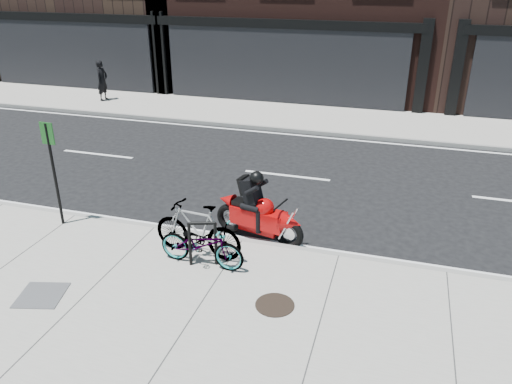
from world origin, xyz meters
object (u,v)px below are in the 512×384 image
(bicycle_front, at_px, (202,244))
(utility_grate, at_px, (41,295))
(bike_rack, at_px, (203,240))
(sign_post, at_px, (53,165))
(manhole_cover, at_px, (275,305))
(pedestrian, at_px, (102,80))
(bicycle_rear, at_px, (197,229))
(motorcycle, at_px, (262,213))

(bicycle_front, xyz_separation_m, utility_grate, (-2.28, -1.71, -0.44))
(bike_rack, distance_m, sign_post, 3.75)
(bicycle_front, height_order, manhole_cover, bicycle_front)
(pedestrian, distance_m, utility_grate, 14.09)
(bicycle_rear, bearing_deg, bike_rack, 42.52)
(bicycle_front, distance_m, sign_post, 3.75)
(motorcycle, height_order, utility_grate, motorcycle)
(motorcycle, bearing_deg, bike_rack, -104.49)
(pedestrian, height_order, manhole_cover, pedestrian)
(bicycle_front, bearing_deg, utility_grate, 130.24)
(bike_rack, bearing_deg, sign_post, 169.77)
(sign_post, bearing_deg, bike_rack, -7.74)
(utility_grate, bearing_deg, motorcycle, 46.00)
(bicycle_rear, relative_size, pedestrian, 1.11)
(bike_rack, height_order, sign_post, sign_post)
(utility_grate, bearing_deg, manhole_cover, 12.87)
(bike_rack, xyz_separation_m, manhole_cover, (1.61, -0.83, -0.53))
(bike_rack, xyz_separation_m, utility_grate, (-2.30, -1.72, -0.53))
(utility_grate, xyz_separation_m, sign_post, (-1.30, 2.37, 1.36))
(manhole_cover, bearing_deg, utility_grate, -167.13)
(bike_rack, distance_m, bicycle_rear, 0.39)
(motorcycle, relative_size, utility_grate, 2.73)
(bicycle_rear, relative_size, sign_post, 0.80)
(bicycle_front, bearing_deg, motorcycle, -24.67)
(bicycle_front, relative_size, sign_post, 0.73)
(manhole_cover, distance_m, utility_grate, 4.02)
(bike_rack, xyz_separation_m, pedestrian, (-8.90, 10.70, 0.29))
(bicycle_rear, bearing_deg, utility_grate, -39.82)
(bike_rack, height_order, manhole_cover, bike_rack)
(manhole_cover, bearing_deg, pedestrian, 132.34)
(pedestrian, relative_size, utility_grate, 2.21)
(manhole_cover, distance_m, sign_post, 5.59)
(motorcycle, xyz_separation_m, sign_post, (-4.34, -0.78, 0.87))
(motorcycle, height_order, manhole_cover, motorcycle)
(bike_rack, height_order, utility_grate, bike_rack)
(manhole_cover, relative_size, utility_grate, 0.88)
(bicycle_front, distance_m, manhole_cover, 1.88)
(utility_grate, height_order, sign_post, sign_post)
(manhole_cover, bearing_deg, bike_rack, 152.79)
(bicycle_rear, height_order, manhole_cover, bicycle_rear)
(bicycle_front, xyz_separation_m, motorcycle, (0.76, 1.44, 0.06))
(utility_grate, bearing_deg, bicycle_rear, 44.60)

